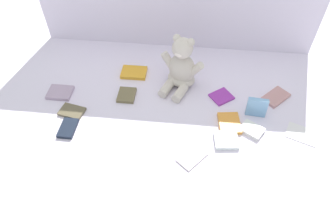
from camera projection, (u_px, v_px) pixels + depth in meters
name	position (u px, v px, depth m)	size (l,w,h in m)	color
ground_plane	(167.00, 110.00, 1.41)	(3.20, 3.20, 0.00)	silver
teddy_bear	(181.00, 68.00, 1.46)	(0.22, 0.22, 0.26)	beige
book_case_0	(226.00, 140.00, 1.29)	(0.09, 0.10, 0.02)	white
book_case_1	(229.00, 123.00, 1.35)	(0.09, 0.11, 0.02)	orange
book_case_2	(252.00, 130.00, 1.32)	(0.07, 0.09, 0.02)	silver
book_case_3	(60.00, 92.00, 1.48)	(0.09, 0.11, 0.02)	#A58EA7
book_case_4	(257.00, 107.00, 1.36)	(0.09, 0.02, 0.09)	#76AAD7
book_case_5	(68.00, 128.00, 1.33)	(0.07, 0.10, 0.02)	black
book_case_6	(134.00, 73.00, 1.57)	(0.09, 0.12, 0.02)	gold
book_case_7	(221.00, 97.00, 1.46)	(0.08, 0.09, 0.01)	purple
book_case_8	(192.00, 157.00, 1.24)	(0.07, 0.11, 0.01)	#A59AA0
book_case_9	(72.00, 111.00, 1.40)	(0.07, 0.11, 0.01)	brown
book_case_10	(127.00, 95.00, 1.46)	(0.08, 0.09, 0.02)	brown
book_case_11	(302.00, 134.00, 1.32)	(0.09, 0.13, 0.01)	silver
book_case_12	(276.00, 97.00, 1.46)	(0.08, 0.13, 0.01)	tan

